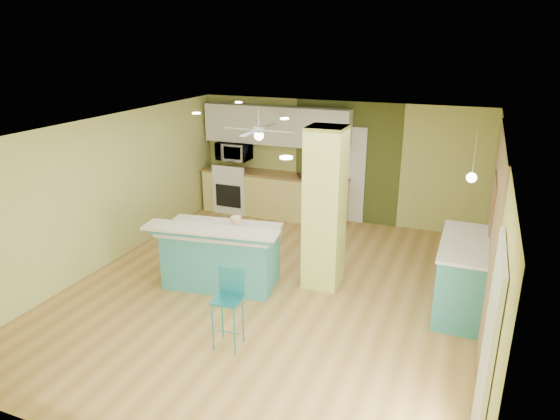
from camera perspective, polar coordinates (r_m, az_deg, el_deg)
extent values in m
cube|color=#A57939|center=(7.81, -0.86, -9.15)|extent=(6.00, 7.00, 0.01)
cube|color=white|center=(6.98, -0.96, 9.31)|extent=(6.00, 7.00, 0.01)
cube|color=#C0C268|center=(10.49, 6.56, 5.52)|extent=(6.00, 0.01, 2.50)
cube|color=#C0C268|center=(4.60, -18.62, -14.10)|extent=(6.00, 0.01, 2.50)
cube|color=#C0C268|center=(8.85, -19.16, 2.01)|extent=(0.01, 7.00, 2.50)
cube|color=#C0C268|center=(6.80, 23.18, -3.57)|extent=(0.01, 7.00, 2.50)
cube|color=#8B704F|center=(7.36, 23.04, -1.86)|extent=(0.02, 3.40, 2.50)
cube|color=#474F1F|center=(10.42, 7.60, 5.39)|extent=(2.20, 0.02, 2.50)
cube|color=white|center=(10.46, 7.50, 4.02)|extent=(0.82, 0.05, 2.00)
cube|color=white|center=(4.83, 22.49, -15.67)|extent=(0.04, 1.08, 2.10)
cube|color=#C8D462|center=(7.54, 5.13, 0.13)|extent=(0.55, 0.55, 2.50)
cube|color=#E9D77A|center=(10.83, -0.67, 1.69)|extent=(3.20, 0.60, 0.90)
cube|color=brown|center=(10.70, -0.68, 4.09)|extent=(3.25, 0.63, 0.04)
cube|color=white|center=(11.21, -5.16, 2.22)|extent=(0.76, 0.64, 0.90)
cube|color=black|center=(10.94, -5.94, 1.60)|extent=(0.59, 0.02, 0.50)
cube|color=white|center=(10.81, -5.97, 4.53)|extent=(0.76, 0.06, 0.18)
cube|color=white|center=(10.59, -0.45, 9.64)|extent=(3.20, 0.34, 0.80)
imported|color=silver|center=(10.99, -5.30, 6.72)|extent=(0.70, 0.48, 0.39)
cylinder|color=white|center=(9.26, -2.45, 10.44)|extent=(0.03, 0.03, 0.40)
cylinder|color=white|center=(9.29, -2.44, 9.22)|extent=(0.24, 0.24, 0.10)
sphere|color=white|center=(9.31, -2.43, 8.49)|extent=(0.18, 0.18, 0.18)
cylinder|color=silver|center=(7.25, 21.34, 5.83)|extent=(0.01, 0.01, 0.62)
sphere|color=white|center=(7.32, 21.05, 3.47)|extent=(0.14, 0.14, 0.14)
cube|color=brown|center=(7.46, 23.16, 0.83)|extent=(0.03, 0.90, 0.70)
cube|color=teal|center=(7.86, -6.72, -5.44)|extent=(1.77, 1.06, 0.89)
cube|color=beige|center=(7.68, -6.85, -2.27)|extent=(1.89, 1.17, 0.05)
cube|color=teal|center=(7.31, -7.95, -2.71)|extent=(1.89, 0.40, 0.13)
cube|color=beige|center=(7.29, -7.98, -2.28)|extent=(2.06, 0.69, 0.04)
cylinder|color=#1D7784|center=(6.34, -7.67, -13.19)|extent=(0.02, 0.02, 0.64)
cylinder|color=#1D7784|center=(6.24, -5.21, -13.68)|extent=(0.02, 0.02, 0.64)
cylinder|color=#1D7784|center=(6.56, -6.61, -11.94)|extent=(0.02, 0.02, 0.64)
cylinder|color=#1D7784|center=(6.46, -4.22, -12.38)|extent=(0.02, 0.02, 0.64)
cube|color=#1D7784|center=(6.23, -6.04, -10.16)|extent=(0.37, 0.37, 0.03)
cube|color=#1D7784|center=(6.26, -5.54, -7.98)|extent=(0.34, 0.05, 0.36)
cube|color=teal|center=(7.55, 20.12, -7.20)|extent=(0.64, 1.54, 0.99)
cube|color=white|center=(7.34, 20.57, -3.57)|extent=(0.68, 1.61, 0.04)
imported|color=#392217|center=(10.39, 2.82, 3.95)|extent=(0.42, 0.42, 0.08)
cylinder|color=gold|center=(7.66, -5.05, -1.38)|extent=(0.16, 0.16, 0.17)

